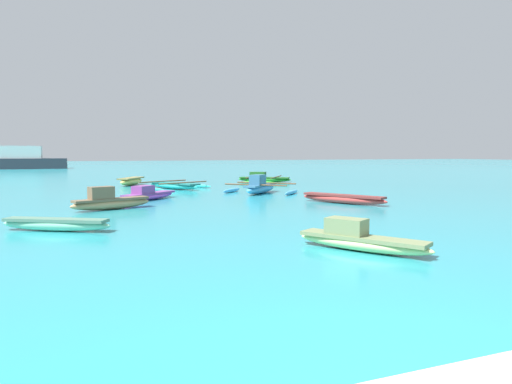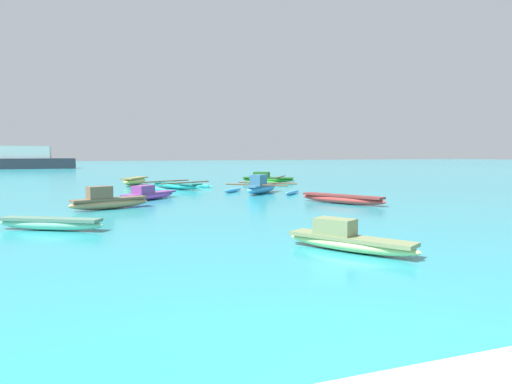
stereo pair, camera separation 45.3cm
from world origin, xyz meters
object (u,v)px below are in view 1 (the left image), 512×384
object	(u,v)px
moored_boat_0	(173,185)
distant_ferry	(10,160)
moored_boat_3	(343,198)
moored_boat_2	(56,224)
moored_boat_6	(131,181)
moored_boat_1	(148,195)
moored_boat_8	(263,179)
moored_boat_4	(359,239)
moored_boat_7	(110,201)
moored_boat_5	(260,187)

from	to	relation	value
moored_boat_0	distant_ferry	bearing A→B (deg)	171.12
distant_ferry	moored_boat_3	bearing A→B (deg)	-70.06
moored_boat_2	distant_ferry	size ratio (longest dim) A/B	0.21
moored_boat_6	distant_ferry	distance (m)	37.19
moored_boat_1	moored_boat_2	world-z (taller)	moored_boat_1
moored_boat_2	moored_boat_8	distance (m)	20.83
moored_boat_1	moored_boat_3	xyz separation A→B (m)	(7.00, -4.22, -0.02)
moored_boat_4	moored_boat_7	world-z (taller)	moored_boat_7
moored_boat_6	moored_boat_2	bearing A→B (deg)	-163.17
moored_boat_0	moored_boat_4	world-z (taller)	moored_boat_4
moored_boat_7	moored_boat_0	bearing A→B (deg)	44.77
moored_boat_5	moored_boat_7	world-z (taller)	moored_boat_5
moored_boat_5	moored_boat_6	bearing A→B (deg)	76.37
moored_boat_1	moored_boat_6	xyz separation A→B (m)	(0.26, 9.40, 0.04)
moored_boat_3	moored_boat_6	xyz separation A→B (m)	(-6.74, 13.63, 0.06)
moored_boat_5	distant_ferry	size ratio (longest dim) A/B	0.29
moored_boat_4	moored_boat_5	distance (m)	13.40
moored_boat_7	moored_boat_8	bearing A→B (deg)	28.14
moored_boat_2	moored_boat_7	xyz separation A→B (m)	(1.56, 4.17, 0.11)
moored_boat_0	moored_boat_5	distance (m)	5.62
moored_boat_6	distant_ferry	bearing A→B (deg)	46.36
moored_boat_3	moored_boat_6	world-z (taller)	moored_boat_6
moored_boat_0	moored_boat_3	world-z (taller)	moored_boat_0
moored_boat_8	distant_ferry	distance (m)	40.59
moored_boat_6	moored_boat_8	bearing A→B (deg)	-59.83
moored_boat_4	moored_boat_8	distance (m)	22.45
moored_boat_6	distant_ferry	world-z (taller)	distant_ferry
moored_boat_3	moored_boat_1	bearing A→B (deg)	-149.82
moored_boat_6	moored_boat_8	size ratio (longest dim) A/B	0.63
moored_boat_3	moored_boat_5	world-z (taller)	moored_boat_5
moored_boat_6	moored_boat_7	bearing A→B (deg)	-160.20
moored_boat_0	moored_boat_3	xyz separation A→B (m)	(4.85, -9.82, 0.01)
moored_boat_0	moored_boat_7	world-z (taller)	moored_boat_7
moored_boat_5	distant_ferry	xyz separation A→B (m)	(-16.42, 43.71, 0.87)
moored_boat_2	moored_boat_7	size ratio (longest dim) A/B	0.96
moored_boat_4	moored_boat_7	size ratio (longest dim) A/B	0.94
moored_boat_6	moored_boat_0	bearing A→B (deg)	-124.62
moored_boat_3	moored_boat_6	size ratio (longest dim) A/B	1.26
moored_boat_1	moored_boat_3	size ratio (longest dim) A/B	0.77
moored_boat_7	moored_boat_2	bearing A→B (deg)	-131.24
moored_boat_5	distant_ferry	distance (m)	46.71
moored_boat_0	moored_boat_6	xyz separation A→B (m)	(-1.89, 3.81, 0.07)
moored_boat_7	distant_ferry	distance (m)	48.67
moored_boat_0	moored_boat_2	distance (m)	13.80
moored_boat_3	distant_ferry	xyz separation A→B (m)	(-17.81, 49.11, 0.98)
moored_boat_2	moored_boat_6	xyz separation A→B (m)	(3.56, 16.49, 0.08)
moored_boat_0	moored_boat_8	bearing A→B (deg)	92.38
moored_boat_1	moored_boat_6	distance (m)	9.41
moored_boat_0	moored_boat_6	world-z (taller)	moored_boat_6
moored_boat_1	moored_boat_2	xyz separation A→B (m)	(-3.31, -7.09, -0.04)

